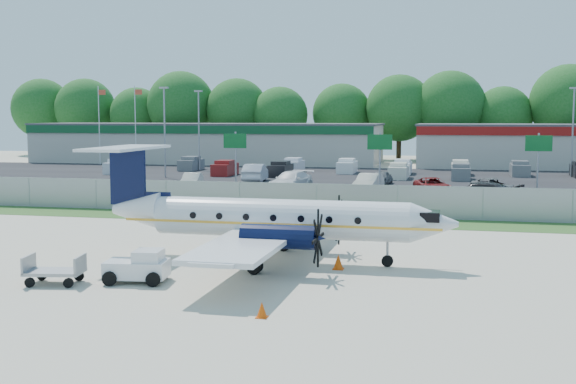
# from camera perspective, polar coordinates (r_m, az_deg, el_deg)

# --- Properties ---
(ground) EXTENTS (170.00, 170.00, 0.00)m
(ground) POSITION_cam_1_polar(r_m,az_deg,el_deg) (31.54, -2.44, -5.27)
(ground) COLOR beige
(ground) RESTS_ON ground
(grass_verge) EXTENTS (170.00, 4.00, 0.02)m
(grass_verge) POSITION_cam_1_polar(r_m,az_deg,el_deg) (43.06, 1.78, -2.22)
(grass_verge) COLOR #2D561E
(grass_verge) RESTS_ON ground
(access_road) EXTENTS (170.00, 8.00, 0.02)m
(access_road) POSITION_cam_1_polar(r_m,az_deg,el_deg) (49.89, 3.33, -1.09)
(access_road) COLOR black
(access_road) RESTS_ON ground
(parking_lot) EXTENTS (170.00, 32.00, 0.02)m
(parking_lot) POSITION_cam_1_polar(r_m,az_deg,el_deg) (70.57, 6.17, 0.97)
(parking_lot) COLOR black
(parking_lot) RESTS_ON ground
(perimeter_fence) EXTENTS (120.00, 0.06, 1.99)m
(perimeter_fence) POSITION_cam_1_polar(r_m,az_deg,el_deg) (44.88, 2.28, -0.61)
(perimeter_fence) COLOR gray
(perimeter_fence) RESTS_ON ground
(building_west) EXTENTS (46.40, 12.40, 5.24)m
(building_west) POSITION_cam_1_polar(r_m,az_deg,el_deg) (97.35, -6.45, 3.88)
(building_west) COLOR #B8B3A6
(building_west) RESTS_ON ground
(sign_left) EXTENTS (1.80, 0.26, 5.00)m
(sign_left) POSITION_cam_1_polar(r_m,az_deg,el_deg) (55.22, -4.19, 3.34)
(sign_left) COLOR gray
(sign_left) RESTS_ON ground
(sign_mid) EXTENTS (1.80, 0.26, 5.00)m
(sign_mid) POSITION_cam_1_polar(r_m,az_deg,el_deg) (53.05, 7.26, 3.20)
(sign_mid) COLOR gray
(sign_mid) RESTS_ON ground
(sign_right) EXTENTS (1.80, 0.26, 5.00)m
(sign_right) POSITION_cam_1_polar(r_m,az_deg,el_deg) (53.11, 19.17, 2.92)
(sign_right) COLOR gray
(sign_right) RESTS_ON ground
(flagpole_west) EXTENTS (1.06, 0.12, 10.00)m
(flagpole_west) POSITION_cam_1_polar(r_m,az_deg,el_deg) (95.61, -14.67, 5.49)
(flagpole_west) COLOR silver
(flagpole_west) RESTS_ON ground
(flagpole_east) EXTENTS (1.06, 0.12, 10.00)m
(flagpole_east) POSITION_cam_1_polar(r_m,az_deg,el_deg) (93.41, -11.93, 5.55)
(flagpole_east) COLOR silver
(flagpole_east) RESTS_ON ground
(light_pole_nw) EXTENTS (0.90, 0.35, 9.09)m
(light_pole_nw) POSITION_cam_1_polar(r_m,az_deg,el_deg) (73.46, -9.73, 5.19)
(light_pole_nw) COLOR gray
(light_pole_nw) RESTS_ON ground
(light_pole_sw) EXTENTS (0.90, 0.35, 9.09)m
(light_pole_sw) POSITION_cam_1_polar(r_m,az_deg,el_deg) (82.78, -7.06, 5.31)
(light_pole_sw) COLOR gray
(light_pole_sw) RESTS_ON ground
(light_pole_se) EXTENTS (0.90, 0.35, 9.09)m
(light_pole_se) POSITION_cam_1_polar(r_m,az_deg,el_deg) (78.72, 21.59, 4.90)
(light_pole_se) COLOR gray
(light_pole_se) RESTS_ON ground
(tree_line) EXTENTS (112.00, 6.00, 14.00)m
(tree_line) POSITION_cam_1_polar(r_m,az_deg,el_deg) (104.33, 8.36, 2.55)
(tree_line) COLOR #185218
(tree_line) RESTS_ON ground
(aircraft) EXTENTS (15.44, 15.27, 4.83)m
(aircraft) POSITION_cam_1_polar(r_m,az_deg,el_deg) (30.58, -1.19, -2.08)
(aircraft) COLOR silver
(aircraft) RESTS_ON ground
(pushback_tug) EXTENTS (2.43, 1.90, 1.22)m
(pushback_tug) POSITION_cam_1_polar(r_m,az_deg,el_deg) (27.58, -11.65, -5.80)
(pushback_tug) COLOR silver
(pushback_tug) RESTS_ON ground
(baggage_cart_far) EXTENTS (2.22, 1.55, 1.07)m
(baggage_cart_far) POSITION_cam_1_polar(r_m,az_deg,el_deg) (28.04, -17.96, -5.95)
(baggage_cart_far) COLOR gray
(baggage_cart_far) RESTS_ON ground
(cone_nose) EXTENTS (0.43, 0.43, 0.62)m
(cone_nose) POSITION_cam_1_polar(r_m,az_deg,el_deg) (29.36, 3.99, -5.55)
(cone_nose) COLOR #D74706
(cone_nose) RESTS_ON ground
(cone_port_wing) EXTENTS (0.35, 0.35, 0.50)m
(cone_port_wing) POSITION_cam_1_polar(r_m,az_deg,el_deg) (22.46, -2.08, -9.31)
(cone_port_wing) COLOR #D74706
(cone_port_wing) RESTS_ON ground
(cone_starboard_wing) EXTENTS (0.35, 0.35, 0.50)m
(cone_starboard_wing) POSITION_cam_1_polar(r_m,az_deg,el_deg) (40.82, 0.70, -2.35)
(cone_starboard_wing) COLOR #D74706
(cone_starboard_wing) RESTS_ON ground
(road_car_west) EXTENTS (6.02, 3.10, 1.62)m
(road_car_west) POSITION_cam_1_polar(r_m,az_deg,el_deg) (55.16, -15.96, -0.65)
(road_car_west) COLOR #595B5E
(road_car_west) RESTS_ON ground
(road_car_mid) EXTENTS (6.18, 4.14, 1.66)m
(road_car_mid) POSITION_cam_1_polar(r_m,az_deg,el_deg) (51.22, 14.77, -1.11)
(road_car_mid) COLOR black
(road_car_mid) RESTS_ON ground
(parked_car_a) EXTENTS (2.16, 4.27, 1.34)m
(parked_car_a) POSITION_cam_1_polar(r_m,az_deg,el_deg) (62.30, -7.59, 0.27)
(parked_car_a) COLOR beige
(parked_car_a) RESTS_ON ground
(parked_car_b) EXTENTS (3.36, 5.86, 1.60)m
(parked_car_b) POSITION_cam_1_polar(r_m,az_deg,el_deg) (60.09, 0.21, 0.11)
(parked_car_b) COLOR silver
(parked_car_b) RESTS_ON ground
(parked_car_c) EXTENTS (2.16, 4.85, 1.55)m
(parked_car_c) POSITION_cam_1_polar(r_m,az_deg,el_deg) (58.81, 6.38, -0.05)
(parked_car_c) COLOR beige
(parked_car_c) RESTS_ON ground
(parked_car_d) EXTENTS (3.52, 5.21, 1.32)m
(parked_car_d) POSITION_cam_1_polar(r_m,az_deg,el_deg) (58.36, 11.35, -0.18)
(parked_car_d) COLOR maroon
(parked_car_d) RESTS_ON ground
(parked_car_e) EXTENTS (3.89, 5.20, 1.31)m
(parked_car_e) POSITION_cam_1_polar(r_m,az_deg,el_deg) (58.99, 15.94, -0.23)
(parked_car_e) COLOR #595B5E
(parked_car_e) RESTS_ON ground
(parked_car_f) EXTENTS (2.40, 5.37, 1.71)m
(parked_car_f) POSITION_cam_1_polar(r_m,az_deg,el_deg) (68.07, -2.61, 0.80)
(parked_car_f) COLOR silver
(parked_car_f) RESTS_ON ground
(parked_car_g) EXTENTS (1.79, 3.93, 1.31)m
(parked_car_g) POSITION_cam_1_polar(r_m,az_deg,el_deg) (66.07, 7.44, 0.60)
(parked_car_g) COLOR #595B5E
(parked_car_g) RESTS_ON ground
(far_parking_rows) EXTENTS (56.00, 10.00, 1.60)m
(far_parking_rows) POSITION_cam_1_polar(r_m,az_deg,el_deg) (75.52, 6.61, 1.28)
(far_parking_rows) COLOR gray
(far_parking_rows) RESTS_ON ground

